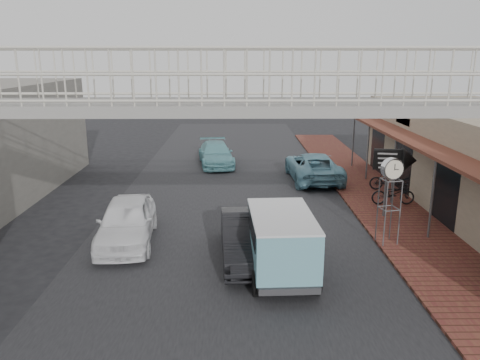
{
  "coord_description": "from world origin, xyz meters",
  "views": [
    {
      "loc": [
        0.22,
        -14.13,
        6.17
      ],
      "look_at": [
        0.38,
        2.41,
        1.8
      ],
      "focal_mm": 35.0,
      "sensor_mm": 36.0,
      "label": 1
    }
  ],
  "objects_px": {
    "dark_sedan": "(246,237)",
    "angkot_van": "(280,235)",
    "motorcycle_near": "(393,194)",
    "arrow_sign": "(407,161)",
    "street_clock": "(392,173)",
    "angkot_far": "(216,154)",
    "motorcycle_far": "(387,180)",
    "white_hatchback": "(127,221)",
    "angkot_curb": "(313,167)"
  },
  "relations": [
    {
      "from": "angkot_far",
      "to": "motorcycle_near",
      "type": "bearing_deg",
      "value": -53.51
    },
    {
      "from": "angkot_curb",
      "to": "angkot_far",
      "type": "height_order",
      "value": "angkot_curb"
    },
    {
      "from": "angkot_far",
      "to": "arrow_sign",
      "type": "distance_m",
      "value": 12.4
    },
    {
      "from": "angkot_van",
      "to": "arrow_sign",
      "type": "height_order",
      "value": "arrow_sign"
    },
    {
      "from": "street_clock",
      "to": "dark_sedan",
      "type": "bearing_deg",
      "value": -179.29
    },
    {
      "from": "white_hatchback",
      "to": "motorcycle_far",
      "type": "xyz_separation_m",
      "value": [
        10.8,
        6.01,
        -0.18
      ]
    },
    {
      "from": "angkot_van",
      "to": "motorcycle_far",
      "type": "height_order",
      "value": "angkot_van"
    },
    {
      "from": "dark_sedan",
      "to": "street_clock",
      "type": "height_order",
      "value": "street_clock"
    },
    {
      "from": "dark_sedan",
      "to": "angkot_van",
      "type": "height_order",
      "value": "angkot_van"
    },
    {
      "from": "angkot_far",
      "to": "arrow_sign",
      "type": "xyz_separation_m",
      "value": [
        7.64,
        -9.62,
        1.69
      ]
    },
    {
      "from": "white_hatchback",
      "to": "arrow_sign",
      "type": "bearing_deg",
      "value": 7.14
    },
    {
      "from": "motorcycle_far",
      "to": "arrow_sign",
      "type": "distance_m",
      "value": 4.24
    },
    {
      "from": "white_hatchback",
      "to": "dark_sedan",
      "type": "xyz_separation_m",
      "value": [
        4.04,
        -1.4,
        -0.04
      ]
    },
    {
      "from": "motorcycle_far",
      "to": "motorcycle_near",
      "type": "bearing_deg",
      "value": -179.89
    },
    {
      "from": "white_hatchback",
      "to": "angkot_curb",
      "type": "relative_size",
      "value": 0.87
    },
    {
      "from": "angkot_van",
      "to": "motorcycle_far",
      "type": "distance_m",
      "value": 10.29
    },
    {
      "from": "angkot_van",
      "to": "street_clock",
      "type": "bearing_deg",
      "value": 26.59
    },
    {
      "from": "dark_sedan",
      "to": "angkot_far",
      "type": "xyz_separation_m",
      "value": [
        -1.49,
        13.21,
        -0.06
      ]
    },
    {
      "from": "dark_sedan",
      "to": "arrow_sign",
      "type": "bearing_deg",
      "value": 27.15
    },
    {
      "from": "angkot_far",
      "to": "street_clock",
      "type": "distance_m",
      "value": 13.8
    },
    {
      "from": "dark_sedan",
      "to": "motorcycle_far",
      "type": "distance_m",
      "value": 10.03
    },
    {
      "from": "angkot_far",
      "to": "motorcycle_near",
      "type": "relative_size",
      "value": 2.51
    },
    {
      "from": "arrow_sign",
      "to": "angkot_curb",
      "type": "bearing_deg",
      "value": 122.67
    },
    {
      "from": "angkot_far",
      "to": "street_clock",
      "type": "xyz_separation_m",
      "value": [
        6.24,
        -12.16,
        1.86
      ]
    },
    {
      "from": "street_clock",
      "to": "arrow_sign",
      "type": "relative_size",
      "value": 1.05
    },
    {
      "from": "angkot_curb",
      "to": "arrow_sign",
      "type": "xyz_separation_m",
      "value": [
        2.51,
        -6.07,
        1.63
      ]
    },
    {
      "from": "white_hatchback",
      "to": "arrow_sign",
      "type": "relative_size",
      "value": 1.61
    },
    {
      "from": "dark_sedan",
      "to": "arrow_sign",
      "type": "distance_m",
      "value": 7.31
    },
    {
      "from": "angkot_van",
      "to": "motorcycle_near",
      "type": "height_order",
      "value": "angkot_van"
    },
    {
      "from": "angkot_curb",
      "to": "white_hatchback",
      "type": "bearing_deg",
      "value": 44.86
    },
    {
      "from": "motorcycle_far",
      "to": "angkot_curb",
      "type": "bearing_deg",
      "value": 65.41
    },
    {
      "from": "arrow_sign",
      "to": "street_clock",
      "type": "bearing_deg",
      "value": -108.65
    },
    {
      "from": "angkot_far",
      "to": "motorcycle_near",
      "type": "distance_m",
      "value": 11.17
    },
    {
      "from": "white_hatchback",
      "to": "street_clock",
      "type": "distance_m",
      "value": 8.98
    },
    {
      "from": "angkot_curb",
      "to": "street_clock",
      "type": "relative_size",
      "value": 1.76
    },
    {
      "from": "angkot_van",
      "to": "motorcycle_near",
      "type": "relative_size",
      "value": 2.19
    },
    {
      "from": "white_hatchback",
      "to": "street_clock",
      "type": "height_order",
      "value": "street_clock"
    },
    {
      "from": "angkot_van",
      "to": "white_hatchback",
      "type": "bearing_deg",
      "value": 151.21
    },
    {
      "from": "white_hatchback",
      "to": "angkot_far",
      "type": "xyz_separation_m",
      "value": [
        2.56,
        11.82,
        -0.1
      ]
    },
    {
      "from": "arrow_sign",
      "to": "angkot_far",
      "type": "bearing_deg",
      "value": 138.71
    },
    {
      "from": "angkot_curb",
      "to": "motorcycle_far",
      "type": "bearing_deg",
      "value": 141.76
    },
    {
      "from": "white_hatchback",
      "to": "motorcycle_near",
      "type": "distance_m",
      "value": 11.05
    },
    {
      "from": "dark_sedan",
      "to": "angkot_far",
      "type": "bearing_deg",
      "value": 93.26
    },
    {
      "from": "dark_sedan",
      "to": "motorcycle_far",
      "type": "height_order",
      "value": "dark_sedan"
    },
    {
      "from": "motorcycle_far",
      "to": "white_hatchback",
      "type": "bearing_deg",
      "value": 130.53
    },
    {
      "from": "angkot_far",
      "to": "motorcycle_far",
      "type": "bearing_deg",
      "value": -43.05
    },
    {
      "from": "angkot_curb",
      "to": "motorcycle_far",
      "type": "relative_size",
      "value": 3.21
    },
    {
      "from": "white_hatchback",
      "to": "dark_sedan",
      "type": "height_order",
      "value": "white_hatchback"
    },
    {
      "from": "angkot_far",
      "to": "street_clock",
      "type": "height_order",
      "value": "street_clock"
    },
    {
      "from": "street_clock",
      "to": "arrow_sign",
      "type": "height_order",
      "value": "street_clock"
    }
  ]
}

